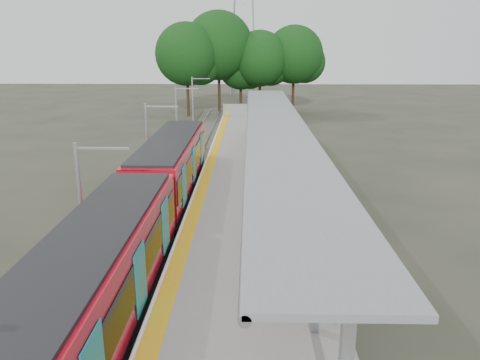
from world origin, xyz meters
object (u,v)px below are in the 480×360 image
object	(u,v)px
train	(146,203)
bench_mid	(300,200)
litter_bin	(282,178)
info_pillar_far	(261,148)
bench_far	(276,125)
info_pillar_near	(293,278)

from	to	relation	value
train	bench_mid	xyz separation A→B (m)	(7.10, 1.93, -0.46)
train	litter_bin	xyz separation A→B (m)	(6.48, 6.31, -0.62)
info_pillar_far	train	bearing A→B (deg)	-91.85
bench_far	info_pillar_far	xyz separation A→B (m)	(-1.68, -10.37, 0.12)
bench_far	info_pillar_near	distance (m)	30.05
bench_far	litter_bin	size ratio (longest dim) A/B	1.94
litter_bin	info_pillar_near	bearing A→B (deg)	-92.13
info_pillar_far	bench_mid	bearing A→B (deg)	-61.33
train	litter_bin	size ratio (longest dim) A/B	31.63
train	info_pillar_near	world-z (taller)	train
bench_far	litter_bin	distance (m)	17.40
train	info_pillar_near	xyz separation A→B (m)	(6.01, -6.33, -0.26)
train	bench_mid	world-z (taller)	train
info_pillar_near	info_pillar_far	size ratio (longest dim) A/B	1.12
bench_far	litter_bin	bearing A→B (deg)	-112.78
bench_mid	bench_far	distance (m)	21.77
bench_far	info_pillar_near	xyz separation A→B (m)	(-1.09, -30.02, 0.21)
train	info_pillar_far	xyz separation A→B (m)	(5.43, 13.32, -0.35)
bench_mid	info_pillar_near	bearing A→B (deg)	-107.09
train	bench_mid	size ratio (longest dim) A/B	16.26
bench_mid	train	bearing A→B (deg)	-174.41
bench_far	litter_bin	xyz separation A→B (m)	(-0.62, -17.38, -0.15)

